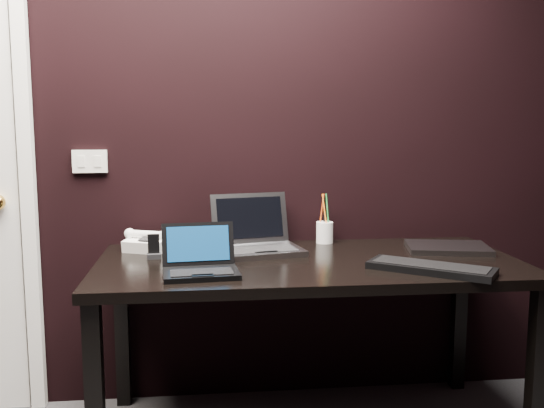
{
  "coord_description": "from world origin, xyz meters",
  "views": [
    {
      "loc": [
        -0.11,
        -0.97,
        1.3
      ],
      "look_at": [
        0.14,
        1.35,
        0.98
      ],
      "focal_mm": 40.0,
      "sensor_mm": 36.0,
      "label": 1
    }
  ],
  "objects": [
    {
      "name": "closed_laptop",
      "position": [
        0.93,
        1.51,
        0.75
      ],
      "size": [
        0.39,
        0.31,
        0.02
      ],
      "color": "gray",
      "rests_on": "desk"
    },
    {
      "name": "desk_phone",
      "position": [
        -0.36,
        1.65,
        0.78
      ],
      "size": [
        0.22,
        0.21,
        0.1
      ],
      "color": "white",
      "rests_on": "desk"
    },
    {
      "name": "netbook",
      "position": [
        -0.14,
        1.22,
        0.78
      ],
      "size": [
        0.29,
        0.26,
        0.17
      ],
      "color": "black",
      "rests_on": "desk"
    },
    {
      "name": "pen_cup",
      "position": [
        0.43,
        1.73,
        0.79
      ],
      "size": [
        0.09,
        0.09,
        0.23
      ],
      "color": "white",
      "rests_on": "desk"
    },
    {
      "name": "wall_back",
      "position": [
        0.0,
        1.8,
        1.3
      ],
      "size": [
        4.0,
        0.0,
        4.0
      ],
      "primitive_type": "plane",
      "rotation": [
        1.57,
        0.0,
        0.0
      ],
      "color": "black",
      "rests_on": "ground"
    },
    {
      "name": "desk",
      "position": [
        0.3,
        1.4,
        0.66
      ],
      "size": [
        1.7,
        0.8,
        0.74
      ],
      "color": "black",
      "rests_on": "ground"
    },
    {
      "name": "mobile_phone",
      "position": [
        -0.33,
        1.5,
        0.78
      ],
      "size": [
        0.06,
        0.05,
        0.1
      ],
      "color": "black",
      "rests_on": "desk"
    },
    {
      "name": "wall_switch",
      "position": [
        -0.62,
        1.79,
        1.12
      ],
      "size": [
        0.15,
        0.02,
        0.1
      ],
      "color": "silver",
      "rests_on": "wall_back"
    },
    {
      "name": "ext_keyboard",
      "position": [
        0.72,
        1.16,
        0.75
      ],
      "size": [
        0.46,
        0.4,
        0.03
      ],
      "color": "black",
      "rests_on": "desk"
    },
    {
      "name": "silver_laptop",
      "position": [
        0.1,
        1.57,
        0.79
      ],
      "size": [
        0.4,
        0.38,
        0.24
      ],
      "color": "#9C9CA2",
      "rests_on": "desk"
    }
  ]
}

